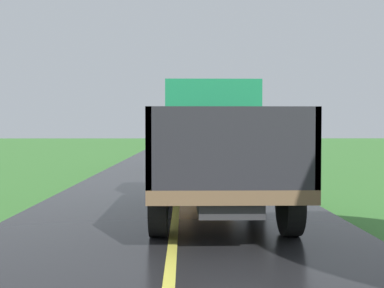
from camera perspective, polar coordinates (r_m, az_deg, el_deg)
banana_truck_near at (r=9.71m, az=2.76°, el=-0.06°), size 2.38×5.82×2.80m
banana_truck_far at (r=20.92m, az=0.84°, el=0.94°), size 2.38×5.81×2.80m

